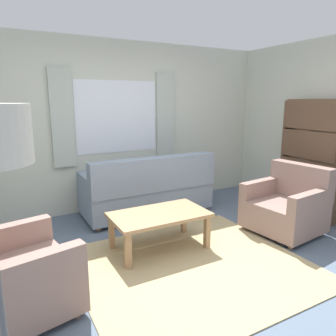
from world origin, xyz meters
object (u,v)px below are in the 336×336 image
Objects in this scene: bookshelf at (314,158)px; couch at (148,191)px; armchair_left at (10,276)px; armchair_right at (287,206)px; coffee_table at (159,218)px.

couch is at bearing 60.25° from bookshelf.
armchair_right is at bearing -99.68° from armchair_left.
coffee_table is at bearing 87.51° from bookshelf.
coffee_table is 0.64× the size of bookshelf.
armchair_left is at bearing -94.19° from armchair_right.
couch is 2.47m from bookshelf.
armchair_left is 1.07× the size of armchair_right.
bookshelf is (2.47, -0.11, 0.50)m from coffee_table.
armchair_left and armchair_right have the same top height.
bookshelf is at bearing -2.49° from coffee_table.
coffee_table is at bearing 71.17° from couch.
armchair_right is (3.26, 0.13, 0.00)m from armchair_left.
bookshelf is (0.78, 0.25, 0.53)m from armchair_right.
couch is 1.91× the size of armchair_left.
couch is 1.96m from armchair_right.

